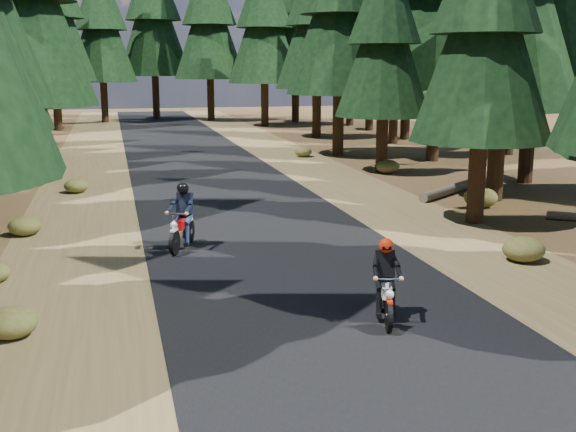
% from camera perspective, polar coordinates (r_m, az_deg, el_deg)
% --- Properties ---
extents(ground, '(120.00, 120.00, 0.00)m').
position_cam_1_polar(ground, '(14.39, 1.43, -5.49)').
color(ground, '#433218').
rests_on(ground, ground).
extents(road, '(6.00, 100.00, 0.01)m').
position_cam_1_polar(road, '(19.09, -2.50, -1.10)').
color(road, black).
rests_on(road, ground).
extents(shoulder_l, '(3.20, 100.00, 0.01)m').
position_cam_1_polar(shoulder_l, '(18.77, -16.41, -1.82)').
color(shoulder_l, brown).
rests_on(shoulder_l, ground).
extents(shoulder_r, '(3.20, 100.00, 0.01)m').
position_cam_1_polar(shoulder_r, '(20.47, 10.23, -0.41)').
color(shoulder_r, brown).
rests_on(shoulder_r, ground).
extents(log_near, '(4.11, 3.39, 0.32)m').
position_cam_1_polar(log_near, '(25.40, 13.20, 2.21)').
color(log_near, '#4C4233').
rests_on(log_near, ground).
extents(understory_shrubs, '(14.18, 27.97, 0.62)m').
position_cam_1_polar(understory_shrubs, '(19.58, 4.54, -0.03)').
color(understory_shrubs, '#474C1E').
rests_on(understory_shrubs, ground).
extents(rider_lead, '(0.87, 1.65, 1.41)m').
position_cam_1_polar(rider_lead, '(12.41, 7.73, -6.16)').
color(rider_lead, white).
rests_on(rider_lead, road).
extents(rider_follow, '(1.18, 1.82, 1.57)m').
position_cam_1_polar(rider_follow, '(17.18, -8.38, -0.91)').
color(rider_follow, '#9C0A0B').
rests_on(rider_follow, road).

